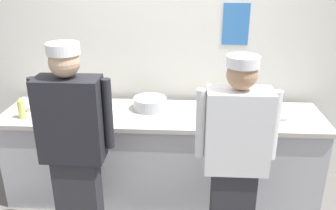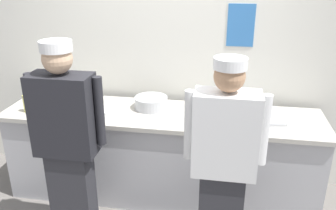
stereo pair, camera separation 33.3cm
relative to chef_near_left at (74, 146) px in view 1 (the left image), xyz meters
name	(u,v)px [view 1 (the left image)]	position (x,y,z in m)	size (l,w,h in m)	color
wall_back	(165,39)	(0.62, 1.20, 0.59)	(4.70, 0.11, 2.99)	silver
prep_counter	(162,155)	(0.62, 0.71, -0.46)	(3.00, 0.71, 0.89)	#B2B2B7
chef_near_left	(74,146)	(0.00, 0.00, 0.00)	(0.61, 0.24, 1.69)	#2D2D33
chef_center	(235,157)	(1.21, -0.04, -0.03)	(0.59, 0.24, 1.63)	#2D2D33
plate_stack_front	(104,114)	(0.10, 0.59, 0.01)	(0.22, 0.22, 0.06)	white
mixing_bowl_steel	(150,103)	(0.50, 0.81, 0.04)	(0.32, 0.32, 0.11)	#B7BABF
sheet_tray	(255,115)	(1.47, 0.71, -0.01)	(0.49, 0.30, 0.02)	#B7BABF
squeeze_bottle_primary	(21,108)	(-0.64, 0.53, 0.08)	(0.06, 0.06, 0.20)	#E5E066
ramekin_green_sauce	(45,111)	(-0.47, 0.63, 0.01)	(0.08, 0.08, 0.05)	white
ramekin_red_sauce	(31,108)	(-0.63, 0.70, 0.01)	(0.09, 0.09, 0.04)	white
deli_cup	(82,112)	(-0.10, 0.58, 0.03)	(0.09, 0.09, 0.10)	white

